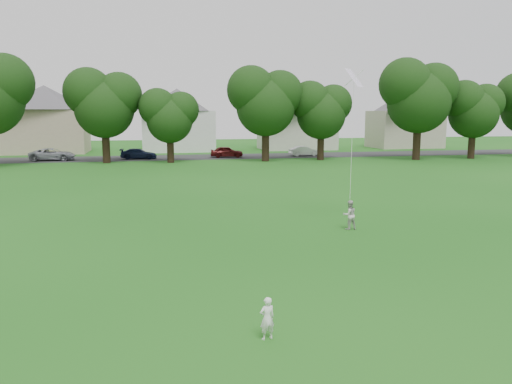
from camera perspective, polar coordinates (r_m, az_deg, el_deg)
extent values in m
plane|color=#165012|center=(14.95, 1.99, -9.91)|extent=(160.00, 160.00, 0.00)
cube|color=#2D2D30|center=(56.05, -8.32, 3.94)|extent=(90.00, 7.00, 0.01)
imported|color=white|center=(11.07, 1.28, -14.24)|extent=(0.39, 0.30, 0.95)
imported|color=beige|center=(21.33, 10.63, -2.59)|extent=(0.65, 0.53, 1.24)
plane|color=white|center=(22.32, 11.15, 12.69)|extent=(1.14, 1.17, 0.79)
cylinder|color=white|center=(21.62, 10.90, 5.59)|extent=(0.01, 0.01, 5.62)
cylinder|color=black|center=(51.27, -16.77, 5.19)|extent=(0.75, 0.75, 3.58)
cylinder|color=black|center=(50.19, -9.75, 4.94)|extent=(0.68, 0.68, 2.83)
cylinder|color=black|center=(50.96, 1.09, 5.63)|extent=(0.76, 0.76, 3.71)
cylinder|color=black|center=(52.84, 7.40, 5.38)|extent=(0.71, 0.71, 3.17)
cylinder|color=black|center=(55.20, 17.90, 5.64)|extent=(0.79, 0.79, 4.07)
cylinder|color=black|center=(58.75, 23.42, 5.10)|extent=(0.72, 0.72, 3.23)
imported|color=#9C9DAB|center=(55.81, -22.23, 4.00)|extent=(4.61, 2.27, 1.26)
imported|color=#111936|center=(54.92, -13.27, 4.28)|extent=(3.96, 1.94, 1.11)
imported|color=#4F100F|center=(55.50, -3.37, 4.61)|extent=(3.74, 1.80, 1.23)
imported|color=silver|center=(57.50, 5.53, 4.69)|extent=(3.48, 1.35, 1.13)
cube|color=#C1AB90|center=(66.97, -22.81, 6.42)|extent=(9.52, 7.07, 5.30)
pyramid|color=#504D52|center=(67.02, -23.10, 11.17)|extent=(13.73, 13.73, 2.91)
cube|color=white|center=(65.86, -8.92, 6.91)|extent=(9.01, 7.16, 5.15)
pyramid|color=#504D52|center=(65.90, -9.03, 11.60)|extent=(12.99, 12.99, 2.83)
cube|color=beige|center=(68.58, 4.66, 6.90)|extent=(9.65, 6.67, 4.75)
pyramid|color=#504D52|center=(68.58, 4.71, 11.06)|extent=(13.91, 13.91, 2.61)
cube|color=#BBB19B|center=(74.69, 16.60, 6.89)|extent=(9.25, 6.43, 5.18)
pyramid|color=#504D52|center=(74.73, 16.79, 11.06)|extent=(13.34, 13.34, 2.85)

